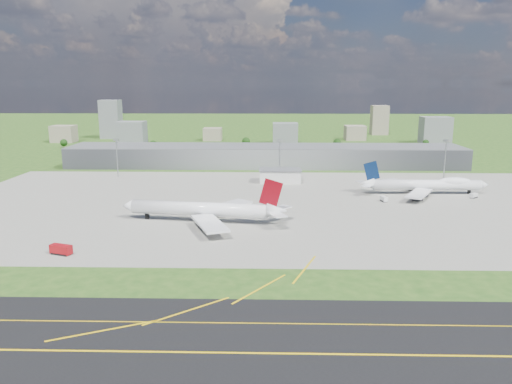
{
  "coord_description": "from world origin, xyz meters",
  "views": [
    {
      "loc": [
        2.25,
        -216.67,
        62.2
      ],
      "look_at": [
        -3.79,
        27.74,
        9.0
      ],
      "focal_mm": 35.0,
      "sensor_mm": 36.0,
      "label": 1
    }
  ],
  "objects_px": {
    "fire_truck": "(61,250)",
    "van_white_far": "(474,196)",
    "airliner_blue_quad": "(427,185)",
    "airliner_red_twin": "(205,210)",
    "tug_yellow": "(197,217)",
    "van_white_near": "(384,199)"
  },
  "relations": [
    {
      "from": "airliner_red_twin",
      "to": "fire_truck",
      "type": "bearing_deg",
      "value": 52.17
    },
    {
      "from": "fire_truck",
      "to": "van_white_far",
      "type": "bearing_deg",
      "value": 46.19
    },
    {
      "from": "airliner_red_twin",
      "to": "tug_yellow",
      "type": "xyz_separation_m",
      "value": [
        -4.53,
        5.68,
        -4.78
      ]
    },
    {
      "from": "airliner_blue_quad",
      "to": "fire_truck",
      "type": "bearing_deg",
      "value": -147.95
    },
    {
      "from": "airliner_blue_quad",
      "to": "van_white_far",
      "type": "relative_size",
      "value": 13.36
    },
    {
      "from": "airliner_blue_quad",
      "to": "van_white_far",
      "type": "distance_m",
      "value": 25.51
    },
    {
      "from": "airliner_red_twin",
      "to": "van_white_far",
      "type": "relative_size",
      "value": 14.1
    },
    {
      "from": "fire_truck",
      "to": "tug_yellow",
      "type": "bearing_deg",
      "value": 68.84
    },
    {
      "from": "airliner_blue_quad",
      "to": "van_white_near",
      "type": "relative_size",
      "value": 12.75
    },
    {
      "from": "tug_yellow",
      "to": "van_white_near",
      "type": "xyz_separation_m",
      "value": [
        95.81,
        37.12,
        0.46
      ]
    },
    {
      "from": "van_white_far",
      "to": "tug_yellow",
      "type": "bearing_deg",
      "value": 158.97
    },
    {
      "from": "airliner_blue_quad",
      "to": "fire_truck",
      "type": "height_order",
      "value": "airliner_blue_quad"
    },
    {
      "from": "fire_truck",
      "to": "van_white_far",
      "type": "relative_size",
      "value": 1.61
    },
    {
      "from": "van_white_near",
      "to": "van_white_far",
      "type": "xyz_separation_m",
      "value": [
        51.84,
        9.72,
        -0.05
      ]
    },
    {
      "from": "van_white_far",
      "to": "van_white_near",
      "type": "bearing_deg",
      "value": 152.0
    },
    {
      "from": "airliner_blue_quad",
      "to": "van_white_far",
      "type": "height_order",
      "value": "airliner_blue_quad"
    },
    {
      "from": "fire_truck",
      "to": "tug_yellow",
      "type": "relative_size",
      "value": 2.22
    },
    {
      "from": "airliner_red_twin",
      "to": "tug_yellow",
      "type": "height_order",
      "value": "airliner_red_twin"
    },
    {
      "from": "airliner_red_twin",
      "to": "airliner_blue_quad",
      "type": "distance_m",
      "value": 135.18
    },
    {
      "from": "airliner_blue_quad",
      "to": "fire_truck",
      "type": "xyz_separation_m",
      "value": [
        -167.95,
        -108.35,
        -3.53
      ]
    },
    {
      "from": "fire_truck",
      "to": "airliner_blue_quad",
      "type": "bearing_deg",
      "value": 51.75
    },
    {
      "from": "airliner_red_twin",
      "to": "tug_yellow",
      "type": "bearing_deg",
      "value": -42.98
    }
  ]
}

